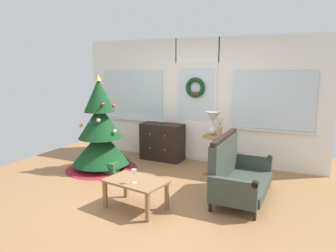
% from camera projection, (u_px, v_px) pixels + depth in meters
% --- Properties ---
extents(ground_plane, '(6.76, 6.76, 0.00)m').
position_uv_depth(ground_plane, '(151.00, 194.00, 4.99)').
color(ground_plane, '#996B42').
extents(back_wall_with_door, '(5.20, 0.19, 2.55)m').
position_uv_depth(back_wall_with_door, '(197.00, 100.00, 6.61)').
color(back_wall_with_door, white).
rests_on(back_wall_with_door, ground).
extents(christmas_tree, '(1.39, 1.39, 1.83)m').
position_uv_depth(christmas_tree, '(101.00, 136.00, 6.13)').
color(christmas_tree, '#4C331E').
rests_on(christmas_tree, ground).
extents(dresser_cabinet, '(0.92, 0.47, 0.78)m').
position_uv_depth(dresser_cabinet, '(162.00, 142.00, 6.79)').
color(dresser_cabinet, black).
rests_on(dresser_cabinet, ground).
extents(settee_sofa, '(0.73, 1.40, 0.96)m').
position_uv_depth(settee_sofa, '(236.00, 174.00, 4.81)').
color(settee_sofa, black).
rests_on(settee_sofa, ground).
extents(side_table, '(0.50, 0.48, 0.72)m').
position_uv_depth(side_table, '(215.00, 146.00, 5.92)').
color(side_table, '#8E6642').
rests_on(side_table, ground).
extents(table_lamp, '(0.28, 0.28, 0.44)m').
position_uv_depth(table_lamp, '(213.00, 120.00, 5.89)').
color(table_lamp, silver).
rests_on(table_lamp, side_table).
extents(flower_vase, '(0.11, 0.10, 0.35)m').
position_uv_depth(flower_vase, '(220.00, 130.00, 5.76)').
color(flower_vase, tan).
rests_on(flower_vase, side_table).
extents(coffee_table, '(0.91, 0.65, 0.41)m').
position_uv_depth(coffee_table, '(136.00, 185.00, 4.43)').
color(coffee_table, '#8E6642').
rests_on(coffee_table, ground).
extents(wine_glass, '(0.08, 0.08, 0.20)m').
position_uv_depth(wine_glass, '(134.00, 173.00, 4.29)').
color(wine_glass, silver).
rests_on(wine_glass, coffee_table).
extents(gift_box, '(0.23, 0.21, 0.23)m').
position_uv_depth(gift_box, '(111.00, 168.00, 5.89)').
color(gift_box, '#266633').
rests_on(gift_box, ground).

